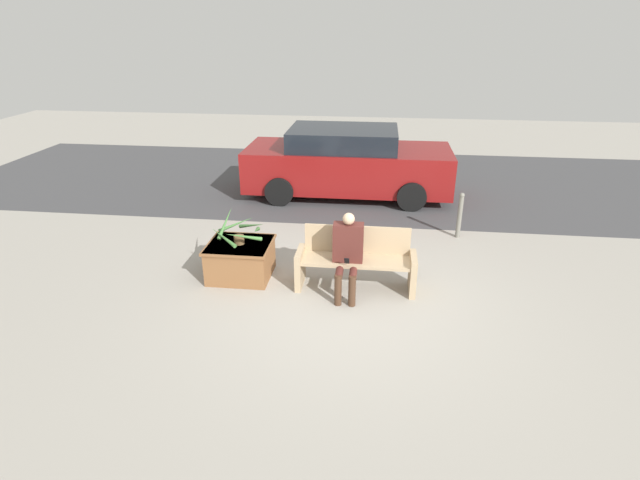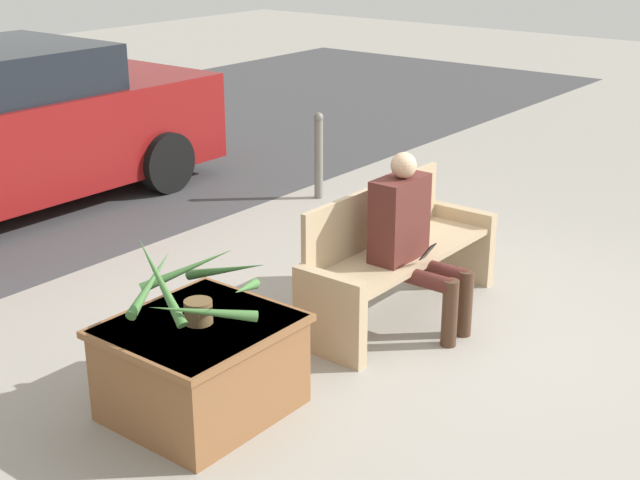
% 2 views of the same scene
% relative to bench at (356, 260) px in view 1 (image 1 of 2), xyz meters
% --- Properties ---
extents(ground_plane, '(30.00, 30.00, 0.00)m').
position_rel_bench_xyz_m(ground_plane, '(-0.08, -0.52, -0.43)').
color(ground_plane, '#9E998E').
extents(road_surface, '(20.00, 6.00, 0.01)m').
position_rel_bench_xyz_m(road_surface, '(-0.08, 5.39, -0.42)').
color(road_surface, '#424244').
rests_on(road_surface, ground_plane).
extents(bench, '(1.75, 0.53, 0.90)m').
position_rel_bench_xyz_m(bench, '(0.00, 0.00, 0.00)').
color(bench, tan).
rests_on(bench, ground_plane).
extents(person_seated, '(0.43, 0.64, 1.21)m').
position_rel_bench_xyz_m(person_seated, '(-0.12, -0.19, 0.24)').
color(person_seated, '#51231E').
rests_on(person_seated, ground_plane).
extents(planter_box, '(0.97, 0.88, 0.55)m').
position_rel_bench_xyz_m(planter_box, '(-1.79, 0.11, -0.13)').
color(planter_box, brown).
rests_on(planter_box, ground_plane).
extents(potted_plant, '(0.81, 0.82, 0.51)m').
position_rel_bench_xyz_m(potted_plant, '(-1.78, 0.12, 0.32)').
color(potted_plant, brown).
rests_on(potted_plant, planter_box).
extents(parked_car, '(4.52, 1.98, 1.51)m').
position_rel_bench_xyz_m(parked_car, '(-0.44, 4.29, 0.33)').
color(parked_car, maroon).
rests_on(parked_car, ground_plane).
extents(bollard_post, '(0.09, 0.09, 0.86)m').
position_rel_bench_xyz_m(bollard_post, '(1.77, 2.07, 0.02)').
color(bollard_post, slate).
rests_on(bollard_post, ground_plane).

